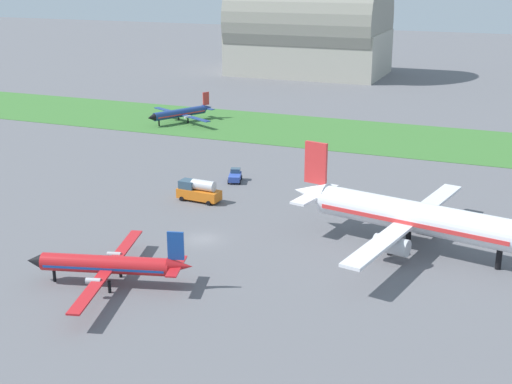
{
  "coord_description": "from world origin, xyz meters",
  "views": [
    {
      "loc": [
        36.53,
        -74.06,
        33.34
      ],
      "look_at": [
        2.54,
        11.87,
        3.0
      ],
      "focal_mm": 48.95,
      "sensor_mm": 36.0,
      "label": 1
    }
  ],
  "objects_px": {
    "airplane_taxiing_turboprop": "(181,113)",
    "airplane_foreground_turboprop": "(109,264)",
    "fuel_truck_near_gate": "(198,191)",
    "airplane_midfield_jet": "(410,217)",
    "pushback_tug_midfield": "(235,176)"
  },
  "relations": [
    {
      "from": "airplane_taxiing_turboprop",
      "to": "fuel_truck_near_gate",
      "type": "relative_size",
      "value": 2.72
    },
    {
      "from": "airplane_taxiing_turboprop",
      "to": "airplane_midfield_jet",
      "type": "distance_m",
      "value": 79.56
    },
    {
      "from": "fuel_truck_near_gate",
      "to": "pushback_tug_midfield",
      "type": "bearing_deg",
      "value": -91.85
    },
    {
      "from": "airplane_foreground_turboprop",
      "to": "fuel_truck_near_gate",
      "type": "xyz_separation_m",
      "value": [
        -3.43,
        28.98,
        -0.79
      ]
    },
    {
      "from": "airplane_taxiing_turboprop",
      "to": "airplane_foreground_turboprop",
      "type": "distance_m",
      "value": 81.42
    },
    {
      "from": "airplane_foreground_turboprop",
      "to": "pushback_tug_midfield",
      "type": "xyz_separation_m",
      "value": [
        -2.22,
        39.81,
        -1.46
      ]
    },
    {
      "from": "pushback_tug_midfield",
      "to": "airplane_foreground_turboprop",
      "type": "bearing_deg",
      "value": 165.76
    },
    {
      "from": "airplane_taxiing_turboprop",
      "to": "airplane_foreground_turboprop",
      "type": "relative_size",
      "value": 0.85
    },
    {
      "from": "fuel_truck_near_gate",
      "to": "airplane_midfield_jet",
      "type": "bearing_deg",
      "value": 172.32
    },
    {
      "from": "airplane_taxiing_turboprop",
      "to": "airplane_foreground_turboprop",
      "type": "height_order",
      "value": "airplane_foreground_turboprop"
    },
    {
      "from": "airplane_midfield_jet",
      "to": "pushback_tug_midfield",
      "type": "height_order",
      "value": "airplane_midfield_jet"
    },
    {
      "from": "airplane_taxiing_turboprop",
      "to": "fuel_truck_near_gate",
      "type": "height_order",
      "value": "airplane_taxiing_turboprop"
    },
    {
      "from": "airplane_midfield_jet",
      "to": "fuel_truck_near_gate",
      "type": "distance_m",
      "value": 32.73
    },
    {
      "from": "airplane_foreground_turboprop",
      "to": "airplane_taxiing_turboprop",
      "type": "bearing_deg",
      "value": -82.86
    },
    {
      "from": "airplane_midfield_jet",
      "to": "fuel_truck_near_gate",
      "type": "bearing_deg",
      "value": 179.53
    }
  ]
}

